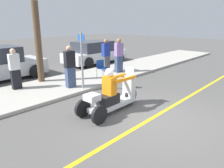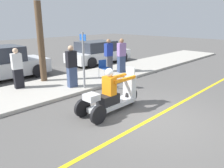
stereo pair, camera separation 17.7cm
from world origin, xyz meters
The scene contains 12 objects.
ground_plane centered at (0.00, 0.00, 0.00)m, with size 60.00×60.00×0.00m, color #565451.
lane_stripe centered at (-0.41, 0.00, 0.00)m, with size 24.00×0.12×0.01m.
sidewalk_strip centered at (0.00, 4.60, 0.06)m, with size 28.00×2.80×0.12m.
motorcycle_trike centered at (-0.40, 1.22, 0.49)m, with size 2.38×0.79×1.40m.
spectator_near_curb centered at (3.44, 4.26, 0.96)m, with size 0.46×0.33×1.74m.
spectator_end_of_line centered at (3.10, 4.86, 0.94)m, with size 0.43×0.29×1.70m.
spectator_by_tree centered at (-1.51, 5.35, 0.89)m, with size 0.40×0.27×1.60m.
spectator_far_back centered at (0.07, 3.94, 0.93)m, with size 0.43×0.29×1.69m.
folding_chair_curbside centered at (2.07, 4.14, 0.62)m, with size 0.50×0.50×0.82m.
parked_car_lot_far centered at (4.76, 7.50, 0.68)m, with size 4.39×2.03×1.44m.
tree_trunk centered at (-0.26, 5.65, 1.82)m, with size 0.28×0.28×3.41m.
street_sign centered at (0.30, 3.45, 1.32)m, with size 0.08×0.36×2.20m.
Camera 2 is at (-4.98, -3.19, 2.74)m, focal length 35.00 mm.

